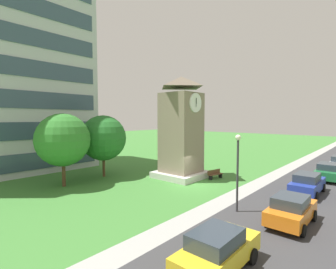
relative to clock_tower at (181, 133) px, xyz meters
The scene contains 13 objects.
ground_plane 5.72m from the clock_tower, 121.85° to the right, with size 160.00×160.00×0.00m, color #3D7A33.
street_asphalt 12.41m from the clock_tower, 98.94° to the right, with size 120.00×7.20×0.01m, color #38383A.
kerb_strip 8.56m from the clock_tower, 104.37° to the right, with size 120.00×1.60×0.01m, color #9E9E99.
office_building 22.39m from the clock_tower, 121.26° to the left, with size 17.73×11.94×25.60m.
clock_tower is the anchor object (origin of this frame).
park_bench 5.39m from the clock_tower, 58.87° to the right, with size 1.86×0.84×0.88m.
street_lamp 10.11m from the clock_tower, 120.45° to the right, with size 0.36×0.36×5.05m.
tree_by_building 11.23m from the clock_tower, 148.97° to the left, with size 4.71×4.71×6.54m.
tree_streetside 8.10m from the clock_tower, 128.79° to the left, with size 4.71×4.71×6.41m.
parked_car_yellow 16.30m from the clock_tower, 136.59° to the right, with size 4.33×1.95×1.69m.
parked_car_orange 13.35m from the clock_tower, 112.29° to the right, with size 4.23×2.04×1.69m.
parked_car_blue 12.00m from the clock_tower, 78.86° to the right, with size 4.69×2.00×1.69m.
parked_car_green 15.01m from the clock_tower, 53.51° to the right, with size 4.57×2.06×1.69m.
Camera 1 is at (-18.25, -12.84, 6.10)m, focal length 26.64 mm.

